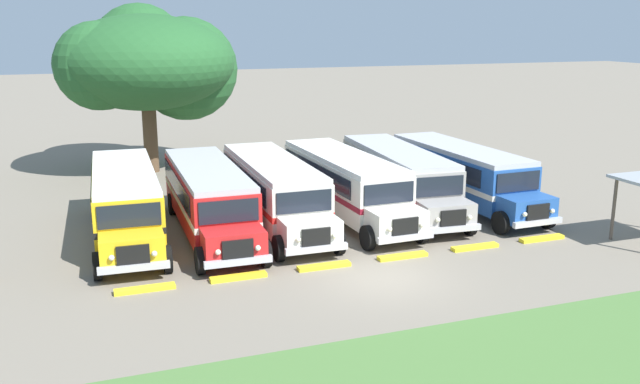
% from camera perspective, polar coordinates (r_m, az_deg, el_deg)
% --- Properties ---
extents(ground_plane, '(220.00, 220.00, 0.00)m').
position_cam_1_polar(ground_plane, '(23.98, 5.36, -7.25)').
color(ground_plane, slate).
extents(parked_bus_slot_0, '(3.04, 10.89, 2.82)m').
position_cam_1_polar(parked_bus_slot_0, '(29.22, -16.04, -0.60)').
color(parked_bus_slot_0, yellow).
rests_on(parked_bus_slot_0, ground_plane).
extents(parked_bus_slot_1, '(2.88, 10.86, 2.82)m').
position_cam_1_polar(parked_bus_slot_1, '(29.00, -9.31, -0.34)').
color(parked_bus_slot_1, red).
rests_on(parked_bus_slot_1, ground_plane).
extents(parked_bus_slot_2, '(2.81, 10.86, 2.82)m').
position_cam_1_polar(parked_bus_slot_2, '(30.01, -3.87, 0.30)').
color(parked_bus_slot_2, silver).
rests_on(parked_bus_slot_2, ground_plane).
extents(parked_bus_slot_3, '(2.96, 10.88, 2.82)m').
position_cam_1_polar(parked_bus_slot_3, '(31.17, 2.14, 0.84)').
color(parked_bus_slot_3, silver).
rests_on(parked_bus_slot_3, ground_plane).
extents(parked_bus_slot_4, '(3.35, 10.94, 2.82)m').
position_cam_1_polar(parked_bus_slot_4, '(32.69, 6.67, 1.38)').
color(parked_bus_slot_4, '#9E9993').
rests_on(parked_bus_slot_4, ground_plane).
extents(parked_bus_slot_5, '(2.93, 10.87, 2.82)m').
position_cam_1_polar(parked_bus_slot_5, '(33.88, 11.82, 1.62)').
color(parked_bus_slot_5, '#23519E').
rests_on(parked_bus_slot_5, ground_plane).
extents(curb_wheelstop_0, '(2.00, 0.36, 0.15)m').
position_cam_1_polar(curb_wheelstop_0, '(23.53, -14.50, -7.89)').
color(curb_wheelstop_0, yellow).
rests_on(curb_wheelstop_0, ground_plane).
extents(curb_wheelstop_1, '(2.00, 0.36, 0.15)m').
position_cam_1_polar(curb_wheelstop_1, '(23.98, -6.86, -7.10)').
color(curb_wheelstop_1, yellow).
rests_on(curb_wheelstop_1, ground_plane).
extents(curb_wheelstop_2, '(2.00, 0.36, 0.15)m').
position_cam_1_polar(curb_wheelstop_2, '(24.83, 0.34, -6.25)').
color(curb_wheelstop_2, yellow).
rests_on(curb_wheelstop_2, ground_plane).
extents(curb_wheelstop_3, '(2.00, 0.36, 0.15)m').
position_cam_1_polar(curb_wheelstop_3, '(26.05, 6.95, -5.37)').
color(curb_wheelstop_3, yellow).
rests_on(curb_wheelstop_3, ground_plane).
extents(curb_wheelstop_4, '(2.00, 0.36, 0.15)m').
position_cam_1_polar(curb_wheelstop_4, '(27.58, 12.88, -4.52)').
color(curb_wheelstop_4, yellow).
rests_on(curb_wheelstop_4, ground_plane).
extents(curb_wheelstop_5, '(2.00, 0.36, 0.15)m').
position_cam_1_polar(curb_wheelstop_5, '(29.37, 18.13, -3.73)').
color(curb_wheelstop_5, yellow).
rests_on(curb_wheelstop_5, ground_plane).
extents(broad_shade_tree, '(10.71, 10.50, 9.89)m').
position_cam_1_polar(broad_shade_tree, '(41.92, -14.17, 10.51)').
color(broad_shade_tree, brown).
rests_on(broad_shade_tree, ground_plane).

